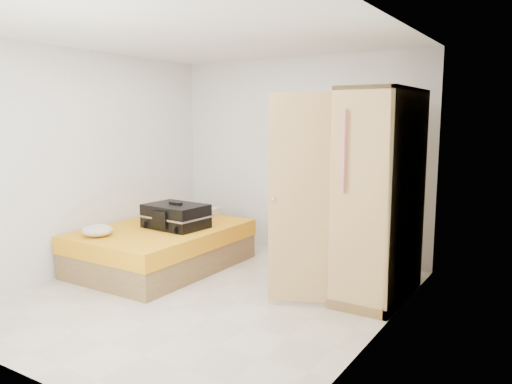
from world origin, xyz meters
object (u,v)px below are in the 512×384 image
Objects in this scene: person at (314,199)px; bed at (162,247)px; round_cushion at (98,230)px; wardrobe at (374,201)px; suitcase at (176,216)px.

bed is at bearing 119.78° from person.
person is 2.45m from round_cushion.
wardrobe reaches higher than suitcase.
suitcase is at bearing -172.78° from wardrobe.
wardrobe is at bearing 8.62° from bed.
round_cushion reaches higher than bed.
bed is 1.95m from person.
person is 1.69m from suitcase.
wardrobe is at bearing -95.53° from person.
suitcase reaches higher than round_cushion.
suitcase is at bearing 60.69° from round_cushion.
wardrobe is 2.40m from suitcase.
bed is 5.89× the size of round_cushion.
bed is 1.10× the size of person.
bed is at bearing -148.11° from suitcase.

